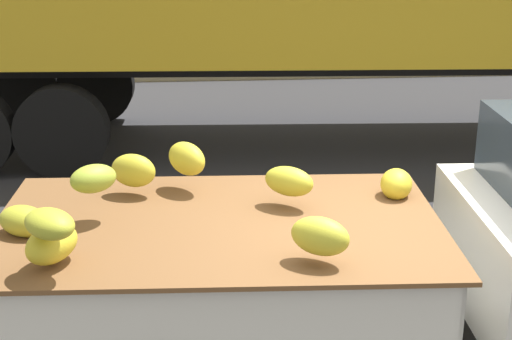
% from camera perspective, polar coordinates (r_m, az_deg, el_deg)
% --- Properties ---
extents(curb_strip, '(80.00, 0.80, 0.16)m').
position_cam_1_polar(curb_strip, '(14.54, 0.73, 7.25)').
color(curb_strip, gray).
rests_on(curb_strip, ground).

